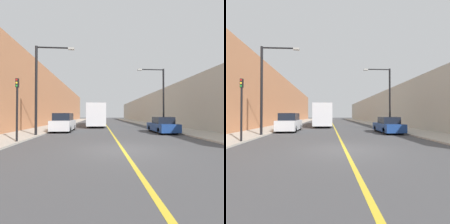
% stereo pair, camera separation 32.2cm
% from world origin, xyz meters
% --- Properties ---
extents(ground_plane, '(200.00, 200.00, 0.00)m').
position_xyz_m(ground_plane, '(0.00, 0.00, 0.00)').
color(ground_plane, '#474749').
extents(sidewalk_left, '(3.39, 72.00, 0.11)m').
position_xyz_m(sidewalk_left, '(-7.65, 30.00, 0.05)').
color(sidewalk_left, '#B2AA9E').
rests_on(sidewalk_left, ground).
extents(sidewalk_right, '(3.39, 72.00, 0.11)m').
position_xyz_m(sidewalk_right, '(7.65, 30.00, 0.05)').
color(sidewalk_right, '#B2AA9E').
rests_on(sidewalk_right, ground).
extents(building_row_left, '(4.00, 72.00, 8.98)m').
position_xyz_m(building_row_left, '(-11.35, 30.00, 4.49)').
color(building_row_left, '#B2724C').
rests_on(building_row_left, ground).
extents(building_row_right, '(4.00, 72.00, 6.13)m').
position_xyz_m(building_row_right, '(11.35, 30.00, 3.06)').
color(building_row_right, '#B7B2A3').
rests_on(building_row_right, ground).
extents(road_center_line, '(0.16, 72.00, 0.01)m').
position_xyz_m(road_center_line, '(0.00, 30.00, 0.00)').
color(road_center_line, gold).
rests_on(road_center_line, ground).
extents(bus, '(2.48, 12.59, 3.24)m').
position_xyz_m(bus, '(-1.56, 19.31, 1.74)').
color(bus, silver).
rests_on(bus, ground).
extents(parked_suv_left, '(1.87, 4.62, 1.89)m').
position_xyz_m(parked_suv_left, '(-4.84, 9.82, 0.87)').
color(parked_suv_left, silver).
rests_on(parked_suv_left, ground).
extents(car_right_near, '(1.75, 4.52, 1.52)m').
position_xyz_m(car_right_near, '(4.85, 7.78, 0.69)').
color(car_right_near, navy).
rests_on(car_right_near, ground).
extents(street_lamp_left, '(3.14, 0.24, 7.20)m').
position_xyz_m(street_lamp_left, '(-5.95, 5.93, 4.30)').
color(street_lamp_left, black).
rests_on(street_lamp_left, sidewalk_left).
extents(street_lamp_right, '(3.14, 0.24, 6.95)m').
position_xyz_m(street_lamp_right, '(5.94, 11.18, 4.17)').
color(street_lamp_right, black).
rests_on(street_lamp_right, sidewalk_right).
extents(traffic_light, '(0.16, 0.18, 3.83)m').
position_xyz_m(traffic_light, '(-6.16, 2.46, 2.21)').
color(traffic_light, black).
rests_on(traffic_light, sidewalk_left).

